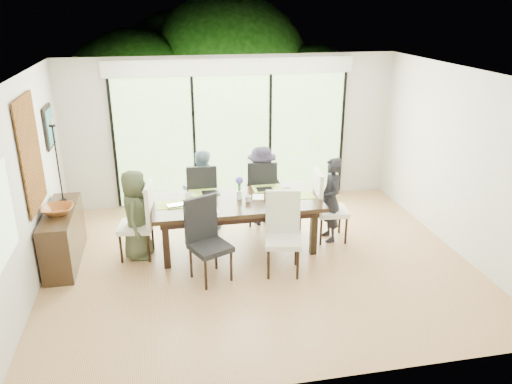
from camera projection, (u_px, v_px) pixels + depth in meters
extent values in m
cube|color=#98643D|center=(259.00, 262.00, 7.28)|extent=(6.00, 5.00, 0.01)
cube|color=white|center=(260.00, 73.00, 6.31)|extent=(6.00, 5.00, 0.01)
cube|color=beige|center=(232.00, 131.00, 9.09)|extent=(6.00, 0.02, 2.70)
cube|color=beige|center=(315.00, 263.00, 4.49)|extent=(6.00, 0.02, 2.70)
cube|color=beige|center=(25.00, 190.00, 6.25)|extent=(0.02, 5.00, 2.70)
cube|color=beige|center=(460.00, 162.00, 7.34)|extent=(0.02, 5.00, 2.70)
cube|color=#598C3F|center=(233.00, 139.00, 9.11)|extent=(4.20, 0.02, 2.30)
cube|color=white|center=(231.00, 67.00, 8.64)|extent=(4.40, 0.06, 0.28)
cube|color=black|center=(114.00, 145.00, 8.72)|extent=(0.05, 0.04, 2.30)
cube|color=black|center=(194.00, 141.00, 8.98)|extent=(0.05, 0.04, 2.30)
cube|color=black|center=(270.00, 137.00, 9.23)|extent=(0.05, 0.04, 2.30)
cube|color=black|center=(342.00, 134.00, 9.48)|extent=(0.05, 0.04, 2.30)
cube|color=brown|center=(227.00, 186.00, 10.41)|extent=(6.00, 1.80, 0.10)
cube|color=brown|center=(221.00, 148.00, 10.93)|extent=(6.00, 0.08, 0.06)
sphere|color=#14380F|center=(135.00, 102.00, 11.20)|extent=(3.20, 3.20, 3.20)
sphere|color=#14380F|center=(228.00, 79.00, 12.02)|extent=(4.00, 4.00, 4.00)
sphere|color=#14380F|center=(308.00, 105.00, 11.80)|extent=(2.80, 2.80, 2.80)
sphere|color=#14380F|center=(185.00, 84.00, 12.54)|extent=(3.60, 3.60, 3.60)
cube|color=black|center=(237.00, 202.00, 7.45)|extent=(2.50, 1.15, 0.06)
cube|color=black|center=(237.00, 208.00, 7.49)|extent=(2.29, 0.94, 0.10)
cube|color=black|center=(166.00, 245.00, 7.01)|extent=(0.09, 0.09, 0.72)
cube|color=black|center=(314.00, 232.00, 7.39)|extent=(0.09, 0.09, 0.72)
cube|color=black|center=(165.00, 220.00, 7.79)|extent=(0.09, 0.09, 0.72)
cube|color=black|center=(298.00, 210.00, 8.18)|extent=(0.09, 0.09, 0.72)
imported|color=#3E472F|center=(136.00, 214.00, 7.22)|extent=(0.51, 0.69, 1.34)
imported|color=black|center=(331.00, 200.00, 7.75)|extent=(0.41, 0.64, 1.34)
imported|color=#789AAE|center=(202.00, 190.00, 8.16)|extent=(0.63, 0.40, 1.34)
imported|color=black|center=(262.00, 186.00, 8.34)|extent=(0.68, 0.49, 1.34)
cube|color=#99AF3E|center=(173.00, 205.00, 7.27)|extent=(0.46, 0.33, 0.01)
cube|color=#8DB13F|center=(298.00, 195.00, 7.61)|extent=(0.46, 0.33, 0.01)
cube|color=#93B440|center=(204.00, 193.00, 7.73)|extent=(0.46, 0.33, 0.01)
cube|color=#93B942|center=(267.00, 188.00, 7.91)|extent=(0.46, 0.33, 0.01)
cube|color=white|center=(202.00, 210.00, 7.07)|extent=(0.46, 0.33, 0.01)
cube|color=black|center=(211.00, 193.00, 7.70)|extent=(0.27, 0.19, 0.01)
cube|color=black|center=(265.00, 189.00, 7.85)|extent=(0.25, 0.18, 0.01)
cube|color=white|center=(283.00, 198.00, 7.52)|extent=(0.31, 0.23, 0.00)
cube|color=white|center=(202.00, 209.00, 7.06)|extent=(0.27, 0.27, 0.03)
cube|color=orange|center=(202.00, 208.00, 7.06)|extent=(0.21, 0.21, 0.01)
cylinder|color=silver|center=(239.00, 195.00, 7.48)|extent=(0.08, 0.08, 0.13)
cylinder|color=#337226|center=(239.00, 187.00, 7.43)|extent=(0.04, 0.04, 0.17)
sphere|color=#5549B7|center=(239.00, 180.00, 7.39)|extent=(0.11, 0.11, 0.11)
imported|color=silver|center=(180.00, 206.00, 7.19)|extent=(0.38, 0.28, 0.03)
imported|color=white|center=(189.00, 197.00, 7.44)|extent=(0.18, 0.18, 0.10)
imported|color=white|center=(248.00, 199.00, 7.36)|extent=(0.12, 0.12, 0.10)
imported|color=white|center=(287.00, 191.00, 7.66)|extent=(0.18, 0.18, 0.10)
imported|color=white|center=(253.00, 197.00, 7.53)|extent=(0.22, 0.27, 0.02)
cube|color=black|center=(63.00, 236.00, 7.15)|extent=(0.40, 1.43, 0.81)
imported|color=brown|center=(58.00, 210.00, 6.90)|extent=(0.43, 0.43, 0.10)
cylinder|color=black|center=(63.00, 200.00, 7.32)|extent=(0.09, 0.09, 0.04)
cylinder|color=black|center=(58.00, 164.00, 7.12)|extent=(0.02, 0.02, 1.12)
cylinder|color=black|center=(52.00, 126.00, 6.92)|extent=(0.09, 0.09, 0.03)
cylinder|color=silver|center=(51.00, 122.00, 6.90)|extent=(0.03, 0.03, 0.09)
cube|color=brown|center=(31.00, 154.00, 6.50)|extent=(0.02, 1.00, 1.50)
cube|color=black|center=(49.00, 127.00, 7.67)|extent=(0.03, 0.55, 0.65)
cube|color=#1C575A|center=(50.00, 127.00, 7.68)|extent=(0.01, 0.45, 0.55)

